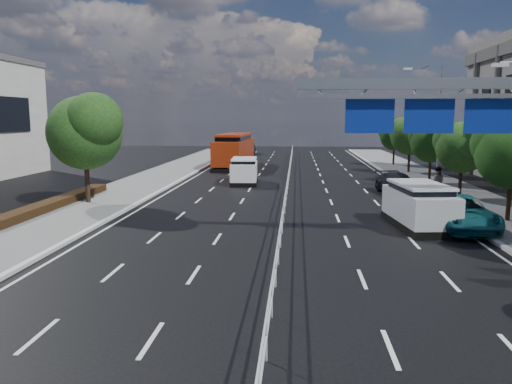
{
  "coord_description": "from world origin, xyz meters",
  "views": [
    {
      "loc": [
        0.6,
        -10.98,
        5.26
      ],
      "look_at": [
        -0.94,
        7.98,
        2.4
      ],
      "focal_mm": 35.0,
      "sensor_mm": 36.0,
      "label": 1
    }
  ],
  "objects_px": {
    "overhead_gantry": "(449,109)",
    "silver_minivan": "(419,206)",
    "white_minivan": "(244,171)",
    "near_car_silver": "(238,163)",
    "near_car_dark": "(248,148)",
    "parked_car_teal": "(459,213)",
    "parked_car_dark": "(397,184)",
    "pedestrian_b": "(437,182)",
    "red_bus": "(234,150)"
  },
  "relations": [
    {
      "from": "overhead_gantry",
      "to": "silver_minivan",
      "type": "xyz_separation_m",
      "value": [
        -0.24,
        3.06,
        -4.55
      ]
    },
    {
      "from": "white_minivan",
      "to": "near_car_silver",
      "type": "relative_size",
      "value": 1.15
    },
    {
      "from": "near_car_dark",
      "to": "silver_minivan",
      "type": "distance_m",
      "value": 49.74
    },
    {
      "from": "overhead_gantry",
      "to": "parked_car_teal",
      "type": "bearing_deg",
      "value": 61.09
    },
    {
      "from": "silver_minivan",
      "to": "parked_car_teal",
      "type": "bearing_deg",
      "value": -13.8
    },
    {
      "from": "parked_car_dark",
      "to": "silver_minivan",
      "type": "bearing_deg",
      "value": -103.54
    },
    {
      "from": "overhead_gantry",
      "to": "white_minivan",
      "type": "xyz_separation_m",
      "value": [
        -10.28,
        18.4,
        -4.6
      ]
    },
    {
      "from": "near_car_silver",
      "to": "parked_car_teal",
      "type": "distance_m",
      "value": 28.51
    },
    {
      "from": "silver_minivan",
      "to": "parked_car_dark",
      "type": "bearing_deg",
      "value": 77.85
    },
    {
      "from": "overhead_gantry",
      "to": "silver_minivan",
      "type": "relative_size",
      "value": 1.9
    },
    {
      "from": "white_minivan",
      "to": "near_car_silver",
      "type": "distance_m",
      "value": 9.7
    },
    {
      "from": "overhead_gantry",
      "to": "near_car_silver",
      "type": "distance_m",
      "value": 30.77
    },
    {
      "from": "overhead_gantry",
      "to": "near_car_dark",
      "type": "xyz_separation_m",
      "value": [
        -13.13,
        51.1,
        -4.8
      ]
    },
    {
      "from": "near_car_dark",
      "to": "white_minivan",
      "type": "bearing_deg",
      "value": 96.56
    },
    {
      "from": "near_car_silver",
      "to": "pedestrian_b",
      "type": "height_order",
      "value": "pedestrian_b"
    },
    {
      "from": "white_minivan",
      "to": "pedestrian_b",
      "type": "distance_m",
      "value": 14.79
    },
    {
      "from": "parked_car_dark",
      "to": "overhead_gantry",
      "type": "bearing_deg",
      "value": -101.27
    },
    {
      "from": "red_bus",
      "to": "parked_car_teal",
      "type": "height_order",
      "value": "red_bus"
    },
    {
      "from": "overhead_gantry",
      "to": "white_minivan",
      "type": "distance_m",
      "value": 21.57
    },
    {
      "from": "near_car_dark",
      "to": "pedestrian_b",
      "type": "relative_size",
      "value": 2.49
    },
    {
      "from": "near_car_dark",
      "to": "parked_car_teal",
      "type": "distance_m",
      "value": 50.46
    },
    {
      "from": "overhead_gantry",
      "to": "red_bus",
      "type": "distance_m",
      "value": 34.2
    },
    {
      "from": "overhead_gantry",
      "to": "parked_car_teal",
      "type": "distance_m",
      "value": 5.8
    },
    {
      "from": "red_bus",
      "to": "near_car_silver",
      "type": "relative_size",
      "value": 2.84
    },
    {
      "from": "near_car_dark",
      "to": "pedestrian_b",
      "type": "bearing_deg",
      "value": 113.88
    },
    {
      "from": "overhead_gantry",
      "to": "silver_minivan",
      "type": "height_order",
      "value": "overhead_gantry"
    },
    {
      "from": "overhead_gantry",
      "to": "pedestrian_b",
      "type": "height_order",
      "value": "overhead_gantry"
    },
    {
      "from": "red_bus",
      "to": "silver_minivan",
      "type": "distance_m",
      "value": 31.1
    },
    {
      "from": "near_car_dark",
      "to": "pedestrian_b",
      "type": "distance_m",
      "value": 42.44
    },
    {
      "from": "red_bus",
      "to": "near_car_dark",
      "type": "height_order",
      "value": "red_bus"
    },
    {
      "from": "red_bus",
      "to": "parked_car_dark",
      "type": "relative_size",
      "value": 2.39
    },
    {
      "from": "near_car_silver",
      "to": "pedestrian_b",
      "type": "xyz_separation_m",
      "value": [
        14.85,
        -16.14,
        0.41
      ]
    },
    {
      "from": "parked_car_dark",
      "to": "pedestrian_b",
      "type": "bearing_deg",
      "value": -47.12
    },
    {
      "from": "near_car_dark",
      "to": "parked_car_teal",
      "type": "height_order",
      "value": "near_car_dark"
    },
    {
      "from": "white_minivan",
      "to": "red_bus",
      "type": "xyz_separation_m",
      "value": [
        -2.44,
        13.13,
        0.84
      ]
    },
    {
      "from": "near_car_dark",
      "to": "parked_car_dark",
      "type": "xyz_separation_m",
      "value": [
        13.94,
        -37.5,
        -0.08
      ]
    },
    {
      "from": "white_minivan",
      "to": "near_car_dark",
      "type": "relative_size",
      "value": 0.99
    },
    {
      "from": "silver_minivan",
      "to": "near_car_silver",
      "type": "bearing_deg",
      "value": 108.55
    },
    {
      "from": "near_car_silver",
      "to": "red_bus",
      "type": "bearing_deg",
      "value": -73.3
    },
    {
      "from": "parked_car_teal",
      "to": "parked_car_dark",
      "type": "bearing_deg",
      "value": 94.39
    },
    {
      "from": "parked_car_teal",
      "to": "pedestrian_b",
      "type": "distance_m",
      "value": 9.12
    },
    {
      "from": "near_car_silver",
      "to": "parked_car_dark",
      "type": "height_order",
      "value": "parked_car_dark"
    },
    {
      "from": "red_bus",
      "to": "near_car_silver",
      "type": "distance_m",
      "value": 3.83
    },
    {
      "from": "silver_minivan",
      "to": "parked_car_dark",
      "type": "distance_m",
      "value": 10.6
    },
    {
      "from": "white_minivan",
      "to": "silver_minivan",
      "type": "bearing_deg",
      "value": -60.2
    },
    {
      "from": "near_car_dark",
      "to": "silver_minivan",
      "type": "xyz_separation_m",
      "value": [
        12.89,
        -48.04,
        0.25
      ]
    },
    {
      "from": "white_minivan",
      "to": "near_car_dark",
      "type": "height_order",
      "value": "white_minivan"
    },
    {
      "from": "overhead_gantry",
      "to": "pedestrian_b",
      "type": "relative_size",
      "value": 5.22
    },
    {
      "from": "silver_minivan",
      "to": "parked_car_teal",
      "type": "distance_m",
      "value": 1.83
    },
    {
      "from": "overhead_gantry",
      "to": "near_car_silver",
      "type": "bearing_deg",
      "value": 113.01
    }
  ]
}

